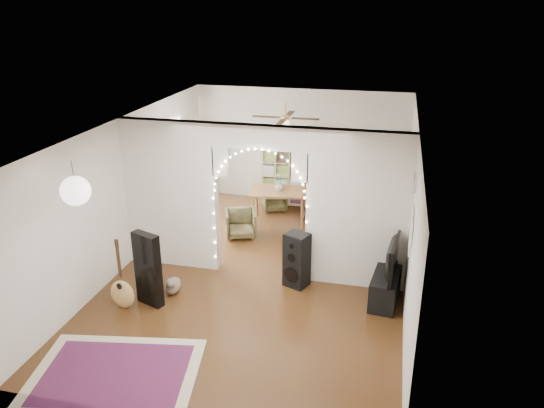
% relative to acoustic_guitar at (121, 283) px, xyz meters
% --- Properties ---
extents(floor, '(7.50, 7.50, 0.00)m').
position_rel_acoustic_guitar_xyz_m(floor, '(1.85, 1.64, -0.44)').
color(floor, black).
rests_on(floor, ground).
extents(ceiling, '(5.00, 7.50, 0.02)m').
position_rel_acoustic_guitar_xyz_m(ceiling, '(1.85, 1.64, 2.26)').
color(ceiling, white).
rests_on(ceiling, wall_back).
extents(wall_back, '(5.00, 0.02, 2.70)m').
position_rel_acoustic_guitar_xyz_m(wall_back, '(1.85, 5.39, 0.91)').
color(wall_back, silver).
rests_on(wall_back, floor).
extents(wall_front, '(5.00, 0.02, 2.70)m').
position_rel_acoustic_guitar_xyz_m(wall_front, '(1.85, -2.11, 0.91)').
color(wall_front, silver).
rests_on(wall_front, floor).
extents(wall_left, '(0.02, 7.50, 2.70)m').
position_rel_acoustic_guitar_xyz_m(wall_left, '(-0.65, 1.64, 0.91)').
color(wall_left, silver).
rests_on(wall_left, floor).
extents(wall_right, '(0.02, 7.50, 2.70)m').
position_rel_acoustic_guitar_xyz_m(wall_right, '(4.35, 1.64, 0.91)').
color(wall_right, silver).
rests_on(wall_right, floor).
extents(divider_wall, '(5.00, 0.20, 2.70)m').
position_rel_acoustic_guitar_xyz_m(divider_wall, '(1.85, 1.64, 0.98)').
color(divider_wall, silver).
rests_on(divider_wall, floor).
extents(fairy_lights, '(1.64, 0.04, 1.60)m').
position_rel_acoustic_guitar_xyz_m(fairy_lights, '(1.85, 1.51, 1.11)').
color(fairy_lights, '#FFEABF').
rests_on(fairy_lights, divider_wall).
extents(window, '(0.04, 1.20, 1.40)m').
position_rel_acoustic_guitar_xyz_m(window, '(-0.62, 3.44, 1.06)').
color(window, white).
rests_on(window, wall_left).
extents(wall_clock, '(0.03, 0.31, 0.31)m').
position_rel_acoustic_guitar_xyz_m(wall_clock, '(4.33, 1.04, 1.66)').
color(wall_clock, white).
rests_on(wall_clock, wall_right).
extents(picture_frames, '(0.02, 0.50, 0.70)m').
position_rel_acoustic_guitar_xyz_m(picture_frames, '(4.33, 0.64, 1.06)').
color(picture_frames, white).
rests_on(picture_frames, wall_right).
extents(paper_lantern, '(0.40, 0.40, 0.40)m').
position_rel_acoustic_guitar_xyz_m(paper_lantern, '(-0.05, -0.76, 1.81)').
color(paper_lantern, white).
rests_on(paper_lantern, ceiling).
extents(ceiling_fan, '(1.10, 1.10, 0.30)m').
position_rel_acoustic_guitar_xyz_m(ceiling_fan, '(1.85, 3.64, 1.96)').
color(ceiling_fan, '#B9873D').
rests_on(ceiling_fan, ceiling).
extents(area_rug, '(2.41, 1.98, 0.02)m').
position_rel_acoustic_guitar_xyz_m(area_rug, '(0.66, -1.50, -0.44)').
color(area_rug, maroon).
rests_on(area_rug, floor).
extents(guitar_case, '(0.50, 0.32, 1.23)m').
position_rel_acoustic_guitar_xyz_m(guitar_case, '(0.36, 0.22, 0.17)').
color(guitar_case, black).
rests_on(guitar_case, floor).
extents(acoustic_guitar, '(0.43, 0.28, 1.02)m').
position_rel_acoustic_guitar_xyz_m(acoustic_guitar, '(0.00, 0.00, 0.00)').
color(acoustic_guitar, tan).
rests_on(acoustic_guitar, floor).
extents(tabby_cat, '(0.32, 0.57, 0.37)m').
position_rel_acoustic_guitar_xyz_m(tabby_cat, '(0.59, 0.59, -0.29)').
color(tabby_cat, brown).
rests_on(tabby_cat, floor).
extents(floor_speaker, '(0.47, 0.44, 0.96)m').
position_rel_acoustic_guitar_xyz_m(floor_speaker, '(2.55, 1.34, 0.04)').
color(floor_speaker, black).
rests_on(floor_speaker, floor).
extents(media_console, '(0.51, 1.04, 0.50)m').
position_rel_acoustic_guitar_xyz_m(media_console, '(4.05, 1.19, -0.19)').
color(media_console, black).
rests_on(media_console, floor).
extents(tv, '(0.27, 1.08, 0.62)m').
position_rel_acoustic_guitar_xyz_m(tv, '(4.05, 1.19, 0.37)').
color(tv, black).
rests_on(tv, media_console).
extents(bookcase, '(1.34, 0.38, 1.37)m').
position_rel_acoustic_guitar_xyz_m(bookcase, '(1.66, 5.14, 0.24)').
color(bookcase, '#C8B591').
rests_on(bookcase, floor).
extents(dining_table, '(1.29, 0.94, 0.76)m').
position_rel_acoustic_guitar_xyz_m(dining_table, '(1.65, 3.93, 0.24)').
color(dining_table, brown).
rests_on(dining_table, floor).
extents(flower_vase, '(0.20, 0.20, 0.19)m').
position_rel_acoustic_guitar_xyz_m(flower_vase, '(1.65, 3.93, 0.41)').
color(flower_vase, silver).
rests_on(flower_vase, dining_table).
extents(dining_chair_left, '(0.77, 0.78, 0.56)m').
position_rel_acoustic_guitar_xyz_m(dining_chair_left, '(1.05, 3.05, -0.16)').
color(dining_chair_left, '#494224').
rests_on(dining_chair_left, floor).
extents(dining_chair_right, '(0.70, 0.70, 0.49)m').
position_rel_acoustic_guitar_xyz_m(dining_chair_right, '(1.41, 4.62, -0.20)').
color(dining_chair_right, '#494224').
rests_on(dining_chair_right, floor).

